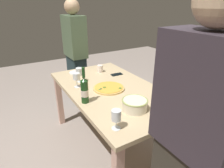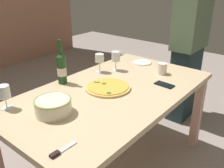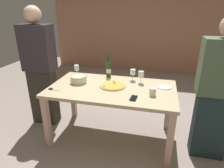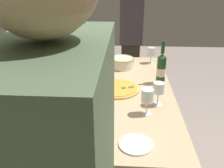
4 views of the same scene
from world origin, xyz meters
The scene contains 15 objects.
ground_plane centered at (0.00, 0.00, 0.00)m, with size 8.00×8.00×0.00m, color gray.
dining_table centered at (0.00, 0.00, 0.66)m, with size 1.60×0.90×0.75m.
brick_wall_back centered at (0.00, 3.20, 1.37)m, with size 4.84×0.16×2.73m, color #AB735A.
pizza centered at (0.00, 0.04, 0.76)m, with size 0.33×0.33×0.02m.
serving_bowl centered at (-0.48, 0.06, 0.80)m, with size 0.22×0.22×0.10m.
wine_bottle centered at (-0.14, 0.37, 0.87)m, with size 0.07×0.07×0.34m.
wine_glass_near_pizza centered at (0.34, 0.23, 0.87)m, with size 0.07×0.07×0.17m.
wine_glass_by_bottle centered at (-0.63, 0.34, 0.86)m, with size 0.07×0.07×0.15m.
wine_glass_far_left centered at (0.22, 0.31, 0.86)m, with size 0.07×0.07×0.16m.
cup_amber centered at (0.51, -0.12, 0.80)m, with size 0.08×0.08×0.09m, color white.
side_plate centered at (0.65, 0.16, 0.76)m, with size 0.18×0.18×0.01m, color white.
cell_phone centered at (0.31, -0.26, 0.76)m, with size 0.07×0.14×0.01m, color black.
pizza_knife centered at (-0.69, -0.25, 0.76)m, with size 0.15×0.02×0.02m.
person_host centered at (-1.11, 0.15, 0.88)m, with size 0.44×0.24×1.73m.
person_guest_left centered at (1.21, -0.05, 0.83)m, with size 0.45×0.24×1.65m.
Camera 3 is at (0.55, -2.23, 1.72)m, focal length 31.32 mm.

